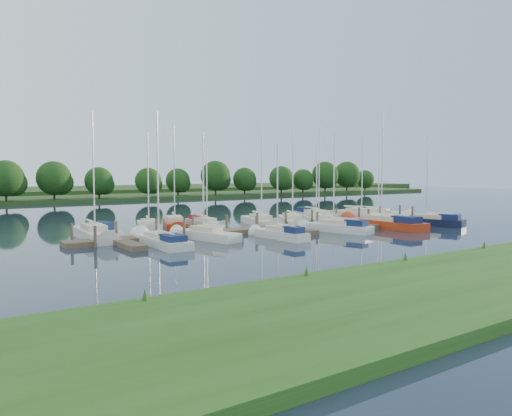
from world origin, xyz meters
TOP-DOWN VIEW (x-y plane):
  - ground at (0.00, 0.00)m, footprint 260.00×260.00m
  - dock at (0.00, 7.31)m, footprint 40.00×6.00m
  - mooring_pilings at (0.00, 8.43)m, footprint 38.24×2.84m
  - far_shore at (0.00, 75.00)m, footprint 180.00×30.00m
  - distant_hill at (0.00, 100.00)m, footprint 220.00×40.00m
  - treeline at (1.32, 61.80)m, footprint 146.02×9.28m
  - sailboat_n_0 at (-16.72, 11.32)m, footprint 2.41×8.45m
  - motorboat at (-15.50, 12.80)m, footprint 2.06×4.76m
  - sailboat_n_2 at (-10.53, 14.79)m, footprint 3.73×7.66m
  - sailboat_n_3 at (-7.98, 14.49)m, footprint 4.17×7.95m
  - sailboat_n_4 at (-4.61, 14.43)m, footprint 1.62×6.66m
  - sailboat_n_5 at (0.83, 12.36)m, footprint 3.97×8.51m
  - sailboat_n_6 at (3.90, 11.01)m, footprint 5.14×8.04m
  - sailboat_n_7 at (7.14, 10.94)m, footprint 4.27×7.13m
  - sailboat_n_8 at (9.69, 13.67)m, footprint 3.34×8.91m
  - sailboat_n_9 at (15.37, 12.28)m, footprint 2.20×8.55m
  - sailboat_n_10 at (18.65, 12.84)m, footprint 4.63×8.16m
  - sailboat_s_0 at (-13.61, 5.00)m, footprint 2.11×8.23m
  - sailboat_s_1 at (-9.25, 5.85)m, footprint 3.16×7.03m
  - sailboat_s_2 at (-3.93, 2.77)m, footprint 1.78×6.37m
  - sailboat_s_3 at (3.30, 3.57)m, footprint 3.32×7.37m
  - sailboat_s_4 at (9.55, 3.38)m, footprint 2.51×9.80m
  - sailboat_s_5 at (15.26, 2.28)m, footprint 3.63×7.47m

SIDE VIEW (x-z plane):
  - ground at x=0.00m, z-range 0.00..0.00m
  - dock at x=0.00m, z-range 0.00..0.40m
  - sailboat_n_7 at x=7.14m, z-range -4.37..4.90m
  - sailboat_n_2 at x=-10.53m, z-range -4.59..5.12m
  - sailboat_n_5 at x=0.83m, z-range -5.11..5.66m
  - sailboat_n_6 at x=3.90m, z-range -5.04..5.59m
  - sailboat_n_9 at x=15.37m, z-range -5.19..5.74m
  - sailboat_s_1 at x=-9.25m, z-range -4.27..4.83m
  - sailboat_n_0 at x=-16.72m, z-range -5.15..5.72m
  - sailboat_n_3 at x=-7.98m, z-range -4.90..5.47m
  - far_shore at x=0.00m, z-range 0.00..0.60m
  - sailboat_s_0 at x=-13.61m, z-range -4.88..5.48m
  - sailboat_n_4 at x=-4.61m, z-range -3.97..4.59m
  - sailboat_n_10 at x=18.65m, z-range -4.92..5.53m
  - sailboat_s_2 at x=-3.93m, z-range -3.83..4.47m
  - sailboat_n_8 at x=9.69m, z-range -5.28..5.94m
  - motorboat at x=-15.50m, z-range -0.43..1.08m
  - sailboat_s_3 at x=3.30m, z-range -4.42..5.08m
  - sailboat_s_5 at x=15.26m, z-range -4.50..5.16m
  - sailboat_s_4 at x=9.55m, z-range -5.89..6.56m
  - mooring_pilings at x=0.00m, z-range -0.40..1.60m
  - distant_hill at x=0.00m, z-range 0.00..1.40m
  - treeline at x=1.32m, z-range 0.00..8.23m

